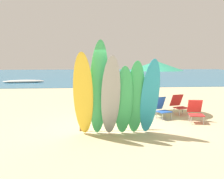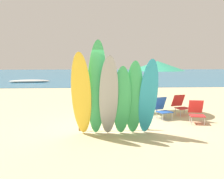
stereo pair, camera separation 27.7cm
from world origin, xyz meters
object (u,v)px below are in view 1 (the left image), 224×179
object	(u,v)px
beach_umbrella	(156,66)
surfboard_green_3	(124,101)
surfboard_yellow_0	(83,96)
surfboard_teal_5	(150,98)
beach_chair_striped	(196,110)
surfboard_rack	(115,114)
surfboard_green_1	(99,90)
beachgoer_near_rack	(120,88)
beachgoer_midbeach	(89,83)
surfboard_grey_2	(111,97)
beachgoer_photographing	(135,92)
beachgoer_by_water	(79,88)
beach_chair_red	(161,107)
surfboard_green_4	(136,98)
distant_boat	(24,81)
beach_chair_blue	(179,104)

from	to	relation	value
beach_umbrella	surfboard_green_3	bearing A→B (deg)	-119.74
surfboard_yellow_0	surfboard_green_3	xyz separation A→B (m)	(1.16, 0.08, -0.19)
surfboard_teal_5	beach_chair_striped	bearing A→B (deg)	33.70
surfboard_rack	surfboard_green_1	size ratio (longest dim) A/B	0.79
surfboard_rack	surfboard_yellow_0	bearing A→B (deg)	-142.40
beachgoer_near_rack	beach_chair_striped	distance (m)	4.21
beachgoer_midbeach	surfboard_grey_2	bearing A→B (deg)	-79.40
surfboard_yellow_0	beachgoer_photographing	bearing A→B (deg)	60.92
beachgoer_near_rack	surfboard_green_1	bearing A→B (deg)	-105.02
surfboard_green_1	beachgoer_photographing	bearing A→B (deg)	58.10
surfboard_teal_5	beachgoer_by_water	world-z (taller)	surfboard_teal_5
surfboard_grey_2	beach_umbrella	bearing A→B (deg)	55.35
surfboard_green_3	beachgoer_midbeach	bearing A→B (deg)	98.47
surfboard_teal_5	beach_chair_red	size ratio (longest dim) A/B	2.93
beachgoer_photographing	beach_chair_striped	xyz separation A→B (m)	(1.90, -1.76, -0.48)
surfboard_grey_2	surfboard_green_3	world-z (taller)	surfboard_grey_2
beach_chair_striped	surfboard_green_3	bearing A→B (deg)	-140.31
surfboard_green_4	surfboard_yellow_0	bearing A→B (deg)	-172.93
beach_umbrella	beachgoer_photographing	bearing A→B (deg)	166.90
surfboard_green_3	distant_boat	distance (m)	19.94
surfboard_teal_5	distant_boat	bearing A→B (deg)	111.15
beachgoer_near_rack	beachgoer_by_water	xyz separation A→B (m)	(-1.99, -0.49, 0.10)
surfboard_green_4	beach_chair_red	distance (m)	2.65
beachgoer_photographing	beach_chair_red	size ratio (longest dim) A/B	1.92
surfboard_green_4	beachgoer_midbeach	bearing A→B (deg)	103.06
surfboard_green_4	distant_boat	distance (m)	20.05
surfboard_yellow_0	beach_chair_blue	bearing A→B (deg)	40.49
surfboard_green_1	beach_chair_red	distance (m)	3.44
beachgoer_photographing	beach_chair_red	distance (m)	1.43
beachgoer_midbeach	beachgoer_by_water	size ratio (longest dim) A/B	0.91
surfboard_green_3	beachgoer_photographing	world-z (taller)	surfboard_green_3
surfboard_grey_2	beach_umbrella	distance (m)	3.93
surfboard_yellow_0	beach_chair_blue	size ratio (longest dim) A/B	3.22
beachgoer_photographing	beachgoer_by_water	world-z (taller)	beachgoer_by_water
surfboard_grey_2	beachgoer_by_water	bearing A→B (deg)	102.31
surfboard_green_3	beach_chair_striped	bearing A→B (deg)	28.88
surfboard_green_3	beach_chair_blue	world-z (taller)	surfboard_green_3
beach_chair_red	surfboard_teal_5	bearing A→B (deg)	-135.08
beach_chair_blue	surfboard_teal_5	bearing A→B (deg)	-138.18
beach_chair_red	beach_chair_blue	distance (m)	1.17
beach_chair_blue	beachgoer_photographing	bearing A→B (deg)	153.41
surfboard_teal_5	beachgoer_midbeach	world-z (taller)	surfboard_teal_5
beachgoer_near_rack	beach_chair_red	size ratio (longest dim) A/B	1.82
surfboard_yellow_0	beach_umbrella	bearing A→B (deg)	49.97
surfboard_yellow_0	surfboard_green_1	xyz separation A→B (m)	(0.44, 0.06, 0.16)
surfboard_green_1	surfboard_grey_2	world-z (taller)	surfboard_green_1
surfboard_teal_5	surfboard_green_3	bearing A→B (deg)	175.81
beach_chair_red	distant_boat	size ratio (longest dim) A/B	0.21
surfboard_grey_2	beachgoer_near_rack	bearing A→B (deg)	79.19
beach_chair_striped	beachgoer_midbeach	bearing A→B (deg)	133.04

